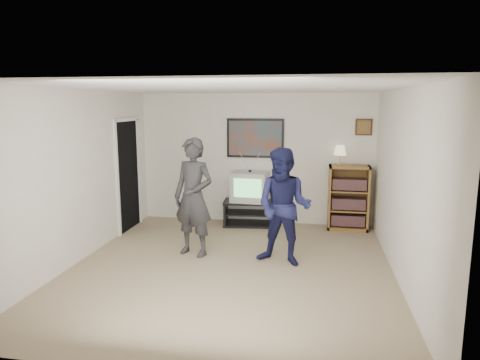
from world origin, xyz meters
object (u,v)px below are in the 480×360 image
(media_stand, at_px, (249,213))
(bookshelf, at_px, (348,198))
(person_tall, at_px, (194,197))
(person_short, at_px, (284,207))
(crt_television, at_px, (250,186))

(media_stand, distance_m, bookshelf, 1.88)
(person_tall, bearing_deg, media_stand, 89.06)
(person_tall, relative_size, person_short, 1.07)
(crt_television, relative_size, person_tall, 0.37)
(media_stand, xyz_separation_m, person_tall, (-0.58, -1.76, 0.67))
(crt_television, distance_m, person_tall, 1.87)
(media_stand, bearing_deg, bookshelf, -3.77)
(media_stand, bearing_deg, crt_television, -5.33)
(bookshelf, xyz_separation_m, person_tall, (-2.43, -1.81, 0.31))
(crt_television, height_order, person_tall, person_tall)
(bookshelf, bearing_deg, person_tall, -143.25)
(bookshelf, xyz_separation_m, person_short, (-1.05, -1.97, 0.25))
(bookshelf, relative_size, person_short, 0.70)
(crt_television, distance_m, bookshelf, 1.84)
(crt_television, bearing_deg, person_short, -64.19)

